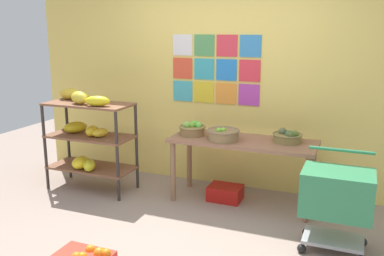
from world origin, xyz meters
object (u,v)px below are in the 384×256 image
object	(u,v)px
produce_crate_under_table	(225,193)
banana_shelf_unit	(87,130)
shopping_cart	(337,196)
fruit_basket_back_left	(288,137)
fruit_basket_back_right	(193,129)
display_table	(243,148)
fruit_basket_right	(223,134)

from	to	relation	value
produce_crate_under_table	banana_shelf_unit	bearing A→B (deg)	-170.57
shopping_cart	fruit_basket_back_left	bearing A→B (deg)	134.69
fruit_basket_back_right	banana_shelf_unit	bearing A→B (deg)	-168.02
fruit_basket_back_left	fruit_basket_back_right	world-z (taller)	fruit_basket_back_right
fruit_basket_back_right	display_table	bearing A→B (deg)	1.18
banana_shelf_unit	fruit_basket_back_left	size ratio (longest dim) A/B	3.79
banana_shelf_unit	produce_crate_under_table	bearing A→B (deg)	9.43
fruit_basket_back_left	produce_crate_under_table	xyz separation A→B (m)	(-0.66, -0.08, -0.71)
fruit_basket_back_left	fruit_basket_right	bearing A→B (deg)	-164.73
fruit_basket_back_right	produce_crate_under_table	bearing A→B (deg)	1.19
fruit_basket_right	fruit_basket_back_left	bearing A→B (deg)	15.27
fruit_basket_back_left	banana_shelf_unit	bearing A→B (deg)	-171.38
banana_shelf_unit	produce_crate_under_table	distance (m)	1.80
fruit_basket_back_left	display_table	bearing A→B (deg)	-171.27
fruit_basket_back_left	shopping_cart	xyz separation A→B (m)	(0.57, -0.78, -0.28)
banana_shelf_unit	produce_crate_under_table	world-z (taller)	banana_shelf_unit
display_table	produce_crate_under_table	world-z (taller)	display_table
shopping_cart	banana_shelf_unit	bearing A→B (deg)	-179.84
produce_crate_under_table	shopping_cart	xyz separation A→B (m)	(1.23, -0.71, 0.43)
banana_shelf_unit	fruit_basket_right	distance (m)	1.66
display_table	shopping_cart	bearing A→B (deg)	-34.52
fruit_basket_right	fruit_basket_back_right	world-z (taller)	fruit_basket_back_right
banana_shelf_unit	fruit_basket_right	xyz separation A→B (m)	(1.65, 0.17, 0.07)
display_table	shopping_cart	xyz separation A→B (m)	(1.04, -0.71, -0.13)
fruit_basket_back_left	shopping_cart	distance (m)	1.01
display_table	fruit_basket_back_right	distance (m)	0.61
fruit_basket_back_left	shopping_cart	bearing A→B (deg)	-54.02
banana_shelf_unit	display_table	world-z (taller)	banana_shelf_unit
fruit_basket_right	produce_crate_under_table	bearing A→B (deg)	87.98
produce_crate_under_table	fruit_basket_back_left	bearing A→B (deg)	6.56
banana_shelf_unit	fruit_basket_back_right	distance (m)	1.29
banana_shelf_unit	display_table	bearing A→B (deg)	8.59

